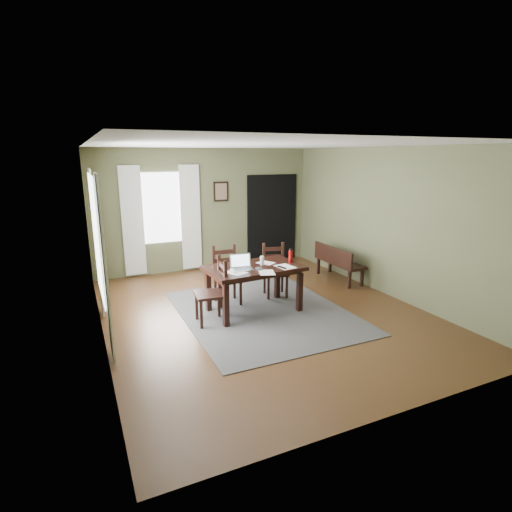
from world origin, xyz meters
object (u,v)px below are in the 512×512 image
chair_back_left (227,276)px  dining_table (254,272)px  chair_end (214,292)px  chair_back_right (275,271)px  water_bottle (291,256)px  laptop (241,265)px  bench (337,260)px

chair_back_left → dining_table: bearing=-61.0°
chair_end → chair_back_left: bearing=151.7°
chair_back_left → chair_back_right: chair_back_left is taller
dining_table → chair_end: size_ratio=1.56×
dining_table → water_bottle: size_ratio=6.68×
chair_back_left → laptop: 0.72m
chair_back_left → bench: bearing=10.2°
dining_table → laptop: size_ratio=4.25×
chair_end → chair_back_right: (1.44, 0.72, -0.03)m
bench → water_bottle: (-1.61, -0.87, 0.46)m
chair_end → chair_back_left: 0.89m
chair_back_left → laptop: (0.02, -0.63, 0.35)m
chair_end → water_bottle: chair_end is taller
chair_back_right → laptop: (-0.92, -0.62, 0.37)m
water_bottle → dining_table: bearing=178.0°
chair_back_left → water_bottle: (0.94, -0.60, 0.40)m
chair_back_right → bench: (1.60, 0.29, -0.04)m
chair_back_left → chair_back_right: size_ratio=1.04×
chair_back_right → bench: size_ratio=0.75×
chair_back_left → chair_back_right: (0.95, -0.01, -0.02)m
dining_table → water_bottle: (0.67, -0.02, 0.21)m
chair_end → dining_table: bearing=107.6°
chair_end → laptop: 0.63m
chair_end → chair_back_left: (0.49, 0.74, -0.01)m
bench → laptop: (-2.52, -0.90, 0.41)m
water_bottle → laptop: bearing=-177.9°
chair_back_right → water_bottle: bearing=-76.9°
chair_end → water_bottle: bearing=101.0°
chair_back_right → bench: chair_back_right is taller
chair_end → laptop: (0.51, 0.11, 0.34)m
bench → laptop: 2.71m
dining_table → chair_back_right: chair_back_right is taller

